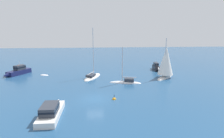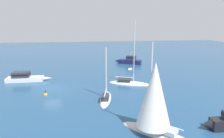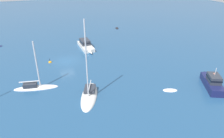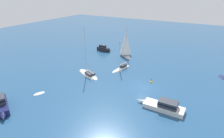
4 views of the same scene
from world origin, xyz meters
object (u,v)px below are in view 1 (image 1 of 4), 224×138
launch_1 (18,71)px  channel_buoy (114,99)px  launch (156,67)px  sailboat (92,77)px  sailboat_1 (166,63)px  sloop (126,82)px  cabin_cruiser (51,111)px  dinghy_1 (44,75)px

launch_1 → channel_buoy: bearing=77.9°
launch → sailboat: (15.99, 6.00, -0.61)m
sailboat_1 → launch_1: size_ratio=1.33×
sloop → launch_1: sloop is taller
cabin_cruiser → dinghy_1: size_ratio=3.47×
launch_1 → dinghy_1: size_ratio=3.03×
sloop → cabin_cruiser: bearing=62.2°
sailboat → dinghy_1: sailboat is taller
launch_1 → channel_buoy: (-20.36, 17.06, -0.79)m
cabin_cruiser → launch_1: (12.45, -21.79, 0.12)m
cabin_cruiser → launch_1: size_ratio=1.15×
sailboat_1 → launch: bearing=-140.1°
launch → sailboat_1: (0.47, 7.35, 2.39)m
launch_1 → sailboat_1: bearing=108.4°
sailboat → launch_1: bearing=99.8°
sailboat_1 → launch_1: sailboat_1 is taller
channel_buoy → sailboat_1: bearing=-136.0°
cabin_cruiser → sailboat_1: (-19.98, -16.40, 2.48)m
launch → sloop: (9.51, 10.74, -0.54)m
sailboat → sloop: bearing=-103.0°
sailboat → channel_buoy: bearing=-141.9°
launch → sloop: 14.36m
cabin_cruiser → sloop: bearing=-40.0°
sloop → dinghy_1: size_ratio=3.29×
cabin_cruiser → launch_1: 25.10m
launch → dinghy_1: 27.01m
sailboat_1 → channel_buoy: bearing=-2.4°
sloop → sailboat_1: sailboat_1 is taller
launch → channel_buoy: (12.53, 19.02, -0.75)m
sailboat → dinghy_1: size_ratio=4.93×
launch_1 → launch: bearing=121.2°
sailboat_1 → dinghy_1: sailboat_1 is taller
launch → sloop: bearing=-36.3°
sloop → dinghy_1: 18.88m
channel_buoy → cabin_cruiser: bearing=30.9°
cabin_cruiser → sailboat_1: bearing=-50.5°
cabin_cruiser → dinghy_1: (6.36, -20.57, -0.67)m
cabin_cruiser → sailboat_1: 25.97m
channel_buoy → launch: bearing=-123.4°
sloop → sailboat: sailboat is taller
sailboat_1 → launch_1: 32.96m
cabin_cruiser → launch_1: launch_1 is taller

